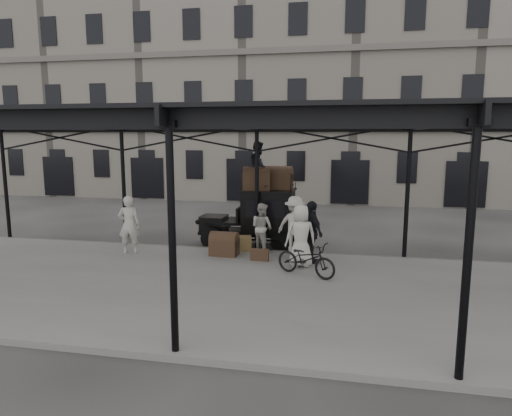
{
  "coord_description": "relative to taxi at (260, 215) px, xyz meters",
  "views": [
    {
      "loc": [
        3.08,
        -13.38,
        4.17
      ],
      "look_at": [
        0.05,
        1.6,
        1.7
      ],
      "focal_mm": 32.0,
      "sensor_mm": 36.0,
      "label": 1
    }
  ],
  "objects": [
    {
      "name": "porter_centre",
      "position": [
        1.8,
        -2.75,
        -0.09
      ],
      "size": [
        1.09,
        0.89,
        1.93
      ],
      "primitive_type": "imported",
      "rotation": [
        0.0,
        0.0,
        3.47
      ],
      "color": "beige",
      "rests_on": "platform"
    },
    {
      "name": "ground",
      "position": [
        0.07,
        -2.96,
        -1.2
      ],
      "size": [
        120.0,
        120.0,
        0.0
      ],
      "primitive_type": "plane",
      "color": "#383533",
      "rests_on": "ground"
    },
    {
      "name": "steamer_trunk_roof_far",
      "position": [
        0.67,
        0.2,
        1.33
      ],
      "size": [
        1.02,
        0.68,
        0.71
      ],
      "primitive_type": null,
      "rotation": [
        0.0,
        0.0,
        -0.09
      ],
      "color": "#4A3022",
      "rests_on": "taxi"
    },
    {
      "name": "porter_midleft",
      "position": [
        0.29,
        -1.16,
        -0.21
      ],
      "size": [
        1.04,
        0.99,
        1.7
      ],
      "primitive_type": "imported",
      "rotation": [
        0.0,
        0.0,
        2.57
      ],
      "color": "beige",
      "rests_on": "platform"
    },
    {
      "name": "porter_roof",
      "position": [
        -0.03,
        -0.1,
        1.85
      ],
      "size": [
        0.67,
        0.86,
        1.75
      ],
      "primitive_type": "imported",
      "rotation": [
        0.0,
        0.0,
        1.56
      ],
      "color": "black",
      "rests_on": "taxi"
    },
    {
      "name": "porter_right",
      "position": [
        1.43,
        -1.16,
        -0.07
      ],
      "size": [
        1.42,
        1.07,
        1.96
      ],
      "primitive_type": "imported",
      "rotation": [
        0.0,
        0.0,
        2.84
      ],
      "color": "silver",
      "rests_on": "platform"
    },
    {
      "name": "bicycle",
      "position": [
        2.05,
        -3.65,
        -0.56
      ],
      "size": [
        1.98,
        1.41,
        0.99
      ],
      "primitive_type": "imported",
      "rotation": [
        0.0,
        0.0,
        1.12
      ],
      "color": "black",
      "rests_on": "platform"
    },
    {
      "name": "porter_official",
      "position": [
        2.08,
        -2.28,
        -0.07
      ],
      "size": [
        1.07,
        1.22,
        1.98
      ],
      "primitive_type": "imported",
      "rotation": [
        0.0,
        0.0,
        2.21
      ],
      "color": "black",
      "rests_on": "platform"
    },
    {
      "name": "steamer_trunk_roof_near",
      "position": [
        -0.08,
        -0.25,
        1.33
      ],
      "size": [
        1.05,
        0.74,
        0.71
      ],
      "primitive_type": null,
      "rotation": [
        0.0,
        0.0,
        0.16
      ],
      "color": "#4A3022",
      "rests_on": "taxi"
    },
    {
      "name": "building_frontage",
      "position": [
        0.07,
        15.04,
        5.8
      ],
      "size": [
        64.0,
        8.0,
        14.0
      ],
      "primitive_type": "cube",
      "color": "slate",
      "rests_on": "ground"
    },
    {
      "name": "porter_left",
      "position": [
        -4.09,
        -2.31,
        -0.06
      ],
      "size": [
        0.81,
        0.62,
        1.99
      ],
      "primitive_type": "imported",
      "rotation": [
        0.0,
        0.0,
        3.36
      ],
      "color": "beige",
      "rests_on": "platform"
    },
    {
      "name": "canopy",
      "position": [
        0.07,
        -4.69,
        3.39
      ],
      "size": [
        22.5,
        9.0,
        4.74
      ],
      "color": "black",
      "rests_on": "ground"
    },
    {
      "name": "steamer_trunk_platform",
      "position": [
        -0.85,
        -1.95,
        -0.72
      ],
      "size": [
        0.95,
        0.61,
        0.67
      ],
      "primitive_type": null,
      "rotation": [
        0.0,
        0.0,
        -0.06
      ],
      "color": "#4A3022",
      "rests_on": "platform"
    },
    {
      "name": "wicker_hamper",
      "position": [
        -0.39,
        -1.16,
        -0.8
      ],
      "size": [
        0.7,
        0.59,
        0.5
      ],
      "primitive_type": "cube",
      "rotation": [
        0.0,
        0.0,
        0.26
      ],
      "color": "brown",
      "rests_on": "platform"
    },
    {
      "name": "suitcase_flat",
      "position": [
        0.44,
        -2.4,
        -0.85
      ],
      "size": [
        0.61,
        0.18,
        0.4
      ],
      "primitive_type": "cube",
      "rotation": [
        0.0,
        0.0,
        -0.05
      ],
      "color": "#4A3022",
      "rests_on": "platform"
    },
    {
      "name": "suitcase_upright",
      "position": [
        1.77,
        -1.8,
        -0.83
      ],
      "size": [
        0.26,
        0.62,
        0.45
      ],
      "primitive_type": "cube",
      "rotation": [
        0.0,
        0.0,
        0.18
      ],
      "color": "#4A3022",
      "rests_on": "platform"
    },
    {
      "name": "platform",
      "position": [
        0.07,
        -4.96,
        -1.13
      ],
      "size": [
        28.0,
        8.0,
        0.15
      ],
      "primitive_type": "cube",
      "color": "slate",
      "rests_on": "ground"
    },
    {
      "name": "taxi",
      "position": [
        0.0,
        0.0,
        0.0
      ],
      "size": [
        3.65,
        1.55,
        2.18
      ],
      "color": "black",
      "rests_on": "ground"
    }
  ]
}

